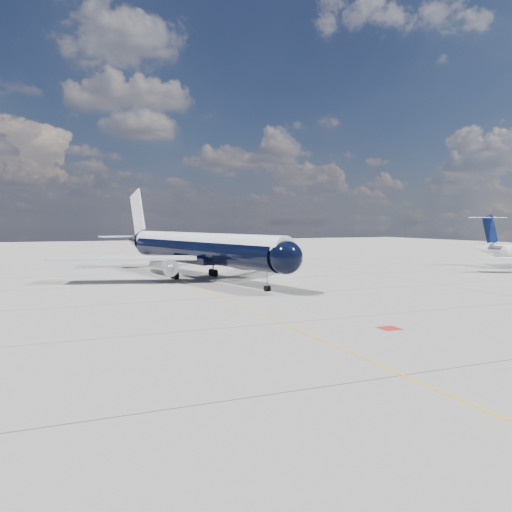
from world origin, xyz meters
The scene contains 4 objects.
ground centered at (0.00, 30.00, 0.00)m, with size 320.00×320.00×0.00m, color gray.
taxiway_centerline centered at (0.00, 25.00, 0.00)m, with size 0.16×160.00×0.01m, color #DBA10B.
red_marking centered at (6.80, -10.00, 0.00)m, with size 1.60×1.60×0.01m, color maroon.
main_airliner centered at (2.54, 30.19, 4.44)m, with size 39.73×49.04×14.31m.
Camera 1 is at (-17.30, -41.12, 8.15)m, focal length 35.00 mm.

